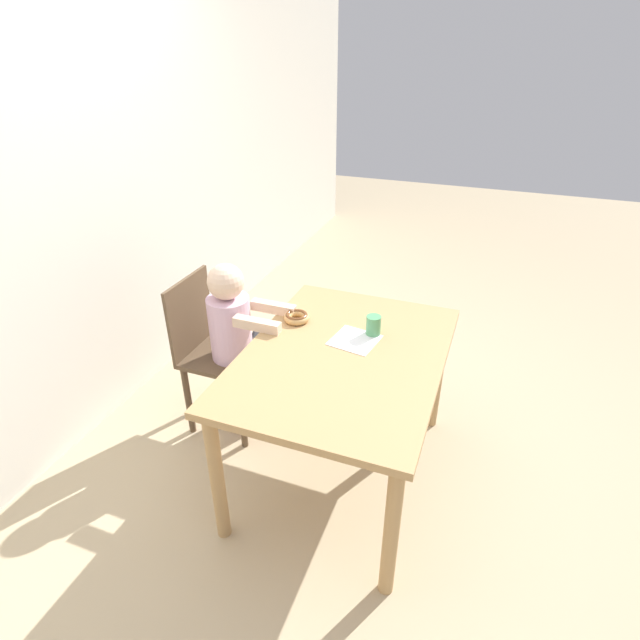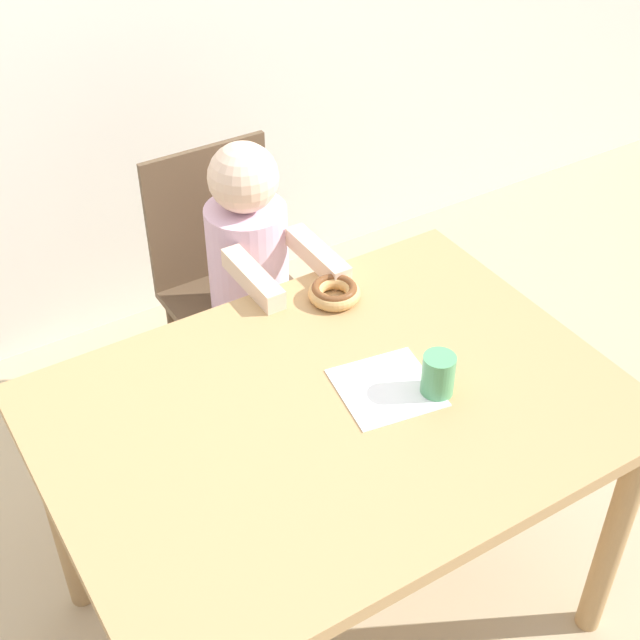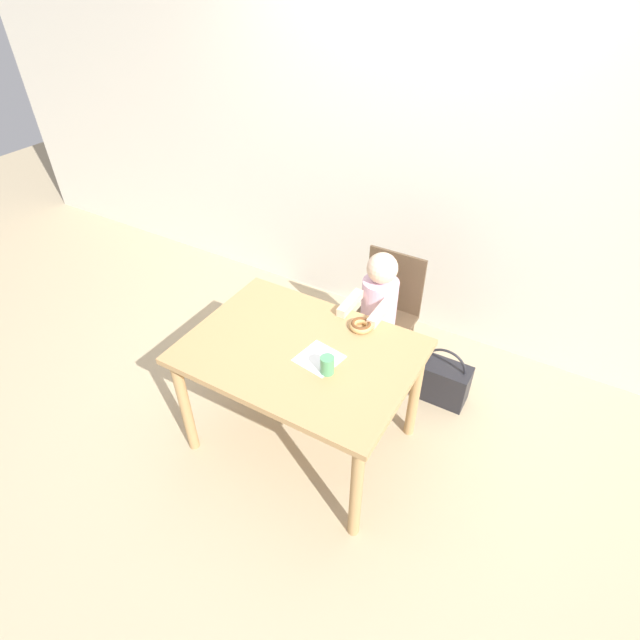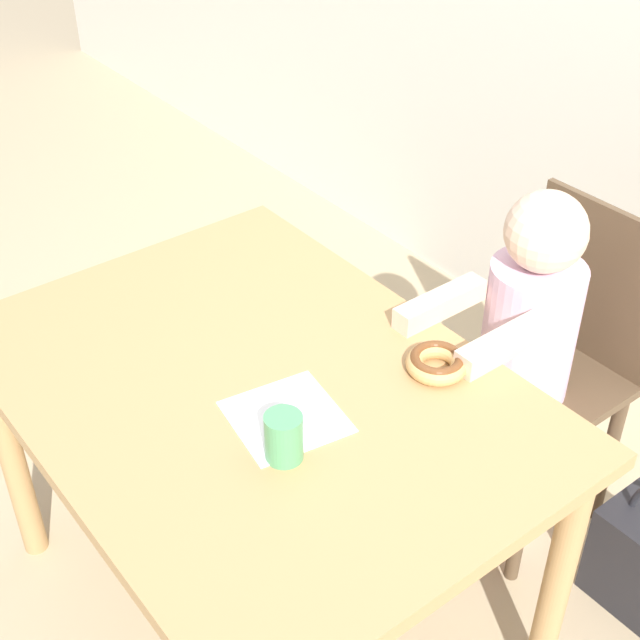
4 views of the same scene
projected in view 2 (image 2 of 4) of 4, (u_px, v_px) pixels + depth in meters
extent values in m
plane|color=tan|center=(332.00, 609.00, 2.28)|extent=(12.00, 12.00, 0.00)
cube|color=tan|center=(335.00, 412.00, 1.85)|extent=(1.18, 0.86, 0.03)
cylinder|color=tan|center=(614.00, 536.00, 2.04)|extent=(0.06, 0.06, 0.69)
cylinder|color=tan|center=(59.00, 511.00, 2.10)|extent=(0.06, 0.06, 0.69)
cylinder|color=tan|center=(421.00, 357.00, 2.54)|extent=(0.06, 0.06, 0.69)
cube|color=brown|center=(243.00, 308.00, 2.54)|extent=(0.37, 0.40, 0.03)
cube|color=brown|center=(208.00, 213.00, 2.53)|extent=(0.37, 0.02, 0.41)
cylinder|color=brown|center=(227.00, 421.00, 2.51)|extent=(0.04, 0.04, 0.44)
cylinder|color=brown|center=(320.00, 382.00, 2.64)|extent=(0.04, 0.04, 0.44)
cylinder|color=brown|center=(178.00, 356.00, 2.73)|extent=(0.04, 0.04, 0.44)
cylinder|color=brown|center=(266.00, 323.00, 2.86)|extent=(0.04, 0.04, 0.44)
cylinder|color=silver|center=(255.00, 375.00, 2.64)|extent=(0.18, 0.18, 0.46)
cylinder|color=silver|center=(248.00, 264.00, 2.39)|extent=(0.22, 0.22, 0.34)
sphere|color=beige|center=(243.00, 177.00, 2.23)|extent=(0.18, 0.18, 0.18)
cube|color=beige|center=(253.00, 278.00, 2.15)|extent=(0.05, 0.24, 0.05)
cube|color=beige|center=(318.00, 256.00, 2.22)|extent=(0.05, 0.24, 0.05)
torus|color=tan|center=(334.00, 293.00, 2.11)|extent=(0.13, 0.13, 0.04)
torus|color=brown|center=(334.00, 289.00, 2.10)|extent=(0.11, 0.11, 0.02)
cube|color=white|center=(387.00, 388.00, 1.88)|extent=(0.23, 0.23, 0.00)
cube|color=#232328|center=(363.00, 336.00, 2.94)|extent=(0.34, 0.18, 0.27)
torus|color=#232328|center=(365.00, 304.00, 2.85)|extent=(0.27, 0.02, 0.27)
cylinder|color=#519E66|center=(438.00, 375.00, 1.84)|extent=(0.07, 0.07, 0.10)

